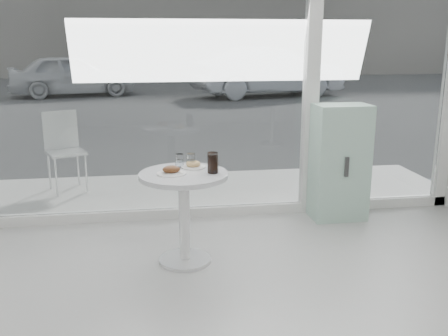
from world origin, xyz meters
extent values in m
cube|color=silver|center=(0.00, 3.00, 0.05)|extent=(5.00, 0.12, 0.10)
cube|color=silver|center=(0.90, 3.00, 1.50)|extent=(0.14, 0.14, 3.00)
cube|color=white|center=(-0.77, 3.00, 1.40)|extent=(3.21, 0.02, 2.60)
cube|color=white|center=(1.67, 3.00, 1.40)|extent=(1.41, 0.02, 2.60)
cylinder|color=silver|center=(-0.50, 1.90, 0.01)|extent=(0.44, 0.44, 0.03)
cylinder|color=silver|center=(-0.50, 1.90, 0.37)|extent=(0.09, 0.09, 0.70)
cylinder|color=silver|center=(-0.50, 1.90, 0.75)|extent=(0.72, 0.72, 0.04)
cube|color=silver|center=(0.00, 3.80, 0.03)|extent=(5.60, 1.60, 0.05)
cube|color=#3C3C3C|center=(0.00, 16.00, 0.00)|extent=(40.00, 24.00, 0.00)
cube|color=#A1CEBA|center=(1.15, 2.74, 0.59)|extent=(0.55, 0.37, 1.19)
cube|color=#333333|center=(1.15, 2.55, 0.59)|extent=(0.04, 0.02, 0.20)
cylinder|color=silver|center=(-1.84, 3.76, 0.28)|extent=(0.02, 0.02, 0.46)
cylinder|color=silver|center=(-1.52, 3.89, 0.28)|extent=(0.02, 0.02, 0.46)
cylinder|color=silver|center=(-1.97, 4.08, 0.28)|extent=(0.02, 0.02, 0.46)
cylinder|color=silver|center=(-1.65, 4.21, 0.28)|extent=(0.02, 0.02, 0.46)
cube|color=silver|center=(-1.75, 3.99, 0.52)|extent=(0.53, 0.53, 0.03)
cube|color=silver|center=(-1.82, 4.16, 0.76)|extent=(0.38, 0.18, 0.46)
imported|color=silver|center=(-3.24, 15.30, 0.69)|extent=(4.27, 2.40, 1.37)
imported|color=#B5B8BD|center=(3.12, 14.21, 0.80)|extent=(5.10, 2.69, 1.60)
cylinder|color=white|center=(-0.60, 1.87, 0.78)|extent=(0.23, 0.23, 0.01)
cube|color=white|center=(-0.58, 1.86, 0.79)|extent=(0.14, 0.13, 0.00)
ellipsoid|color=#3B2010|center=(-0.60, 1.87, 0.81)|extent=(0.14, 0.11, 0.06)
ellipsoid|color=#3B2010|center=(-0.56, 1.89, 0.81)|extent=(0.07, 0.06, 0.04)
cylinder|color=white|center=(-0.41, 2.06, 0.78)|extent=(0.20, 0.20, 0.01)
torus|color=tan|center=(-0.41, 2.06, 0.80)|extent=(0.12, 0.12, 0.04)
cylinder|color=white|center=(-0.52, 2.11, 0.83)|extent=(0.07, 0.07, 0.11)
cylinder|color=white|center=(-0.52, 2.11, 0.80)|extent=(0.06, 0.06, 0.06)
cylinder|color=white|center=(-0.42, 2.09, 0.83)|extent=(0.07, 0.07, 0.11)
cylinder|color=white|center=(-0.42, 2.09, 0.80)|extent=(0.06, 0.06, 0.06)
cylinder|color=white|center=(-0.27, 1.87, 0.85)|extent=(0.09, 0.09, 0.17)
cylinder|color=black|center=(-0.27, 1.87, 0.85)|extent=(0.08, 0.08, 0.15)
camera|label=1|loc=(-0.75, -1.98, 1.80)|focal=40.00mm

